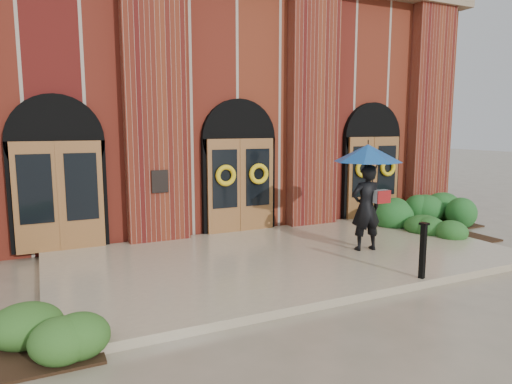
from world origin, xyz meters
TOP-DOWN VIEW (x-y plane):
  - ground at (0.00, 0.00)m, footprint 90.00×90.00m
  - landing at (0.00, 0.15)m, footprint 10.00×5.30m
  - church_building at (0.00, 8.78)m, footprint 16.20×12.53m
  - man_with_umbrella at (1.80, -0.30)m, footprint 1.76×1.76m
  - metal_post at (1.48, -2.35)m, footprint 0.17×0.17m
  - hedge_wall_right at (5.20, 1.38)m, footprint 3.31×1.32m
  - hedge_front_left at (-5.10, -2.00)m, footprint 1.53×1.31m
  - hedge_front_right at (5.10, 0.00)m, footprint 1.56×1.33m

SIDE VIEW (x-z plane):
  - ground at x=0.00m, z-range 0.00..0.00m
  - landing at x=0.00m, z-range 0.00..0.15m
  - hedge_front_left at x=-5.10m, z-range 0.00..0.54m
  - hedge_front_right at x=5.10m, z-range 0.00..0.55m
  - hedge_wall_right at x=5.20m, z-range 0.00..0.85m
  - metal_post at x=1.48m, z-range 0.18..1.24m
  - man_with_umbrella at x=1.80m, z-range 0.64..3.06m
  - church_building at x=0.00m, z-range 0.00..7.00m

